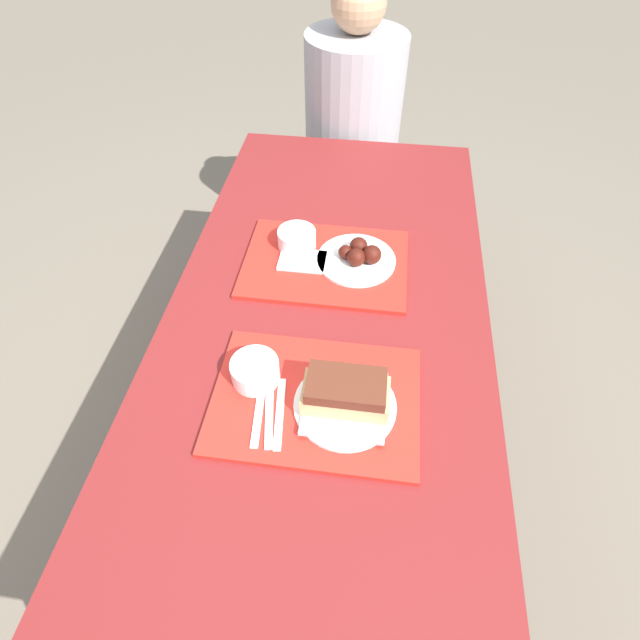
{
  "coord_description": "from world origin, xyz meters",
  "views": [
    {
      "loc": [
        0.1,
        -0.75,
        1.64
      ],
      "look_at": [
        -0.01,
        0.02,
        0.76
      ],
      "focal_mm": 28.0,
      "sensor_mm": 36.0,
      "label": 1
    }
  ],
  "objects_px": {
    "bowl_coleslaw_far": "(297,238)",
    "wings_plate_far": "(358,256)",
    "tray_near": "(316,400)",
    "brisket_sandwich_plate": "(345,396)",
    "tray_far": "(325,263)",
    "bowl_coleslaw_near": "(255,370)",
    "person_seated_across": "(354,102)"
  },
  "relations": [
    {
      "from": "bowl_coleslaw_far",
      "to": "tray_far",
      "type": "bearing_deg",
      "value": -32.18
    },
    {
      "from": "tray_near",
      "to": "bowl_coleslaw_far",
      "type": "bearing_deg",
      "value": 103.88
    },
    {
      "from": "tray_far",
      "to": "wings_plate_far",
      "type": "distance_m",
      "value": 0.09
    },
    {
      "from": "tray_near",
      "to": "person_seated_across",
      "type": "distance_m",
      "value": 1.34
    },
    {
      "from": "tray_far",
      "to": "bowl_coleslaw_near",
      "type": "xyz_separation_m",
      "value": [
        -0.1,
        -0.4,
        0.03
      ]
    },
    {
      "from": "brisket_sandwich_plate",
      "to": "bowl_coleslaw_far",
      "type": "xyz_separation_m",
      "value": [
        -0.18,
        0.5,
        -0.01
      ]
    },
    {
      "from": "bowl_coleslaw_near",
      "to": "person_seated_across",
      "type": "distance_m",
      "value": 1.31
    },
    {
      "from": "tray_near",
      "to": "wings_plate_far",
      "type": "height_order",
      "value": "wings_plate_far"
    },
    {
      "from": "bowl_coleslaw_near",
      "to": "bowl_coleslaw_far",
      "type": "xyz_separation_m",
      "value": [
        0.02,
        0.45,
        0.0
      ]
    },
    {
      "from": "tray_near",
      "to": "tray_far",
      "type": "xyz_separation_m",
      "value": [
        -0.03,
        0.43,
        0.0
      ]
    },
    {
      "from": "tray_near",
      "to": "bowl_coleslaw_near",
      "type": "bearing_deg",
      "value": 165.66
    },
    {
      "from": "tray_near",
      "to": "brisket_sandwich_plate",
      "type": "xyz_separation_m",
      "value": [
        0.06,
        -0.01,
        0.04
      ]
    },
    {
      "from": "tray_near",
      "to": "tray_far",
      "type": "height_order",
      "value": "same"
    },
    {
      "from": "tray_far",
      "to": "wings_plate_far",
      "type": "xyz_separation_m",
      "value": [
        0.09,
        0.01,
        0.03
      ]
    },
    {
      "from": "bowl_coleslaw_near",
      "to": "brisket_sandwich_plate",
      "type": "height_order",
      "value": "brisket_sandwich_plate"
    },
    {
      "from": "tray_far",
      "to": "brisket_sandwich_plate",
      "type": "xyz_separation_m",
      "value": [
        0.1,
        -0.45,
        0.04
      ]
    },
    {
      "from": "tray_far",
      "to": "bowl_coleslaw_far",
      "type": "distance_m",
      "value": 0.11
    },
    {
      "from": "tray_far",
      "to": "bowl_coleslaw_near",
      "type": "relative_size",
      "value": 4.18
    },
    {
      "from": "bowl_coleslaw_near",
      "to": "person_seated_across",
      "type": "xyz_separation_m",
      "value": [
        0.1,
        1.3,
        -0.0
      ]
    },
    {
      "from": "bowl_coleslaw_far",
      "to": "wings_plate_far",
      "type": "bearing_deg",
      "value": -13.46
    },
    {
      "from": "bowl_coleslaw_near",
      "to": "bowl_coleslaw_far",
      "type": "relative_size",
      "value": 1.0
    },
    {
      "from": "bowl_coleslaw_near",
      "to": "person_seated_across",
      "type": "height_order",
      "value": "person_seated_across"
    },
    {
      "from": "bowl_coleslaw_far",
      "to": "wings_plate_far",
      "type": "height_order",
      "value": "wings_plate_far"
    },
    {
      "from": "bowl_coleslaw_far",
      "to": "wings_plate_far",
      "type": "relative_size",
      "value": 0.49
    },
    {
      "from": "brisket_sandwich_plate",
      "to": "bowl_coleslaw_far",
      "type": "distance_m",
      "value": 0.53
    },
    {
      "from": "tray_far",
      "to": "bowl_coleslaw_far",
      "type": "height_order",
      "value": "bowl_coleslaw_far"
    },
    {
      "from": "tray_near",
      "to": "tray_far",
      "type": "bearing_deg",
      "value": 94.5
    },
    {
      "from": "brisket_sandwich_plate",
      "to": "bowl_coleslaw_far",
      "type": "relative_size",
      "value": 2.05
    },
    {
      "from": "tray_near",
      "to": "person_seated_across",
      "type": "relative_size",
      "value": 0.6
    },
    {
      "from": "tray_far",
      "to": "person_seated_across",
      "type": "height_order",
      "value": "person_seated_across"
    },
    {
      "from": "bowl_coleslaw_far",
      "to": "bowl_coleslaw_near",
      "type": "bearing_deg",
      "value": -91.95
    },
    {
      "from": "tray_near",
      "to": "bowl_coleslaw_near",
      "type": "relative_size",
      "value": 4.18
    }
  ]
}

